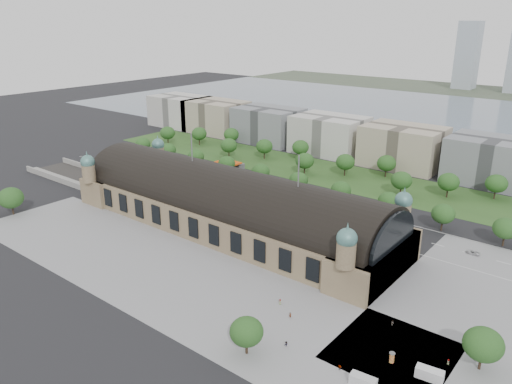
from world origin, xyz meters
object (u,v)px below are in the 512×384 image
Objects in this scene: parked_car_4 at (209,195)px; traffic_car_1 at (174,166)px; traffic_car_4 at (266,201)px; pedestrian_4 at (286,344)px; parked_car_0 at (172,186)px; pedestrian_5 at (448,362)px; van_east at (428,374)px; traffic_car_2 at (214,183)px; traffic_car_3 at (239,183)px; traffic_car_5 at (347,209)px; van_south at (362,381)px; petrol_station at (233,165)px; pedestrian_0 at (280,302)px; bus_mid at (313,214)px; traffic_car_6 at (473,252)px; parked_car_6 at (192,192)px; parked_car_5 at (193,192)px; traffic_car_0 at (119,160)px; pedestrian_3 at (340,367)px; parked_car_2 at (186,186)px; parked_car_1 at (180,187)px; bus_east at (328,222)px; pedestrian_2 at (392,323)px; bus_west at (269,205)px; parked_car_3 at (164,183)px; pedestrian_1 at (290,315)px; advertising_column at (392,357)px.

traffic_car_1 is at bearing -134.86° from parked_car_4.
traffic_car_4 is 111.46m from pedestrian_4.
parked_car_0 is 169.21m from pedestrian_5.
traffic_car_1 is at bearing 147.55° from van_east.
traffic_car_2 is 13.19m from traffic_car_3.
traffic_car_5 is at bearing 121.32° from van_east.
van_east is 17.00m from van_south.
petrol_station is 146.57m from pedestrian_0.
bus_mid is 73.50m from pedestrian_0.
traffic_car_6 reaches higher than traffic_car_2.
parked_car_0 is 0.93× the size of parked_car_6.
parked_car_5 is (11.49, -44.28, -2.14)m from petrol_station.
pedestrian_3 is (203.57, -85.36, 0.22)m from traffic_car_0.
parked_car_5 is at bearing 36.70° from parked_car_2.
pedestrian_0 is (104.32, -60.14, 0.21)m from parked_car_2.
traffic_car_1 is at bearing -147.50° from petrol_station.
traffic_car_1 is 2.81× the size of pedestrian_4.
pedestrian_3 is (134.09, -75.48, 0.23)m from parked_car_2.
parked_car_5 is (-131.45, -17.29, 0.11)m from traffic_car_6.
parked_car_1 is 120.76m from pedestrian_0.
traffic_car_6 is 57.40m from bus_east.
parked_car_1 is (30.61, -23.75, -0.10)m from traffic_car_1.
pedestrian_3 is at bearing -137.72° from bus_mid.
bus_east is at bearing -108.05° from bus_mid.
pedestrian_2 reaches higher than parked_car_4.
pedestrian_4 is at bearing -145.89° from bus_mid.
traffic_car_0 is 121.12m from bus_west.
traffic_car_6 is at bearing 71.55° from parked_car_0.
petrol_station is 2.75× the size of traffic_car_6.
bus_mid reaches higher than parked_car_3.
traffic_car_3 is 3.01× the size of pedestrian_4.
pedestrian_3 is (116.69, -97.30, 0.21)m from traffic_car_3.
parked_car_1 is at bearing 74.08° from traffic_car_0.
petrol_station is at bearing 153.97° from parked_car_2.
parked_car_5 reaches higher than traffic_car_0.
traffic_car_5 is at bearing -172.37° from pedestrian_5.
bus_mid reaches higher than parked_car_5.
traffic_car_1 is 118.27m from bus_east.
traffic_car_2 is at bearing -104.30° from traffic_car_1.
parked_car_2 is (-140.51, -13.29, 0.01)m from traffic_car_6.
petrol_station is 2.82× the size of parked_car_1.
petrol_station is 187.15m from van_east.
parked_car_5 is 3.62× the size of pedestrian_5.
parked_car_6 is 43.81m from bus_west.
parked_car_2 is at bearing 145.50° from van_south.
traffic_car_3 is 140.45m from pedestrian_4.
van_east is (135.16, -86.42, 0.64)m from traffic_car_3.
pedestrian_1 is (113.46, -104.50, -2.02)m from petrol_station.
parked_car_1 is 0.74× the size of van_south.
traffic_car_4 is 1.39× the size of advertising_column.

